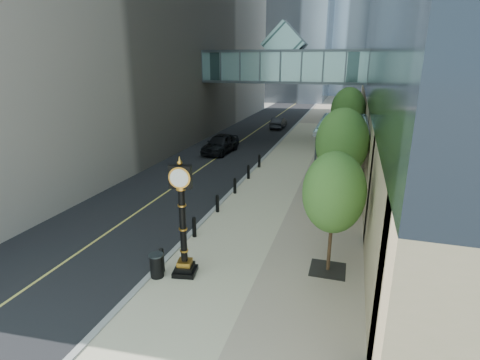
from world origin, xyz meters
name	(u,v)px	position (x,y,z in m)	size (l,w,h in m)	color
ground	(218,299)	(0.00, 0.00, 0.00)	(320.00, 320.00, 0.00)	gray
road	(269,122)	(-7.00, 40.00, 0.01)	(8.00, 180.00, 0.02)	black
sidewalk	(328,124)	(1.00, 40.00, 0.03)	(8.00, 180.00, 0.06)	#C0B594
curb	(298,123)	(-3.00, 40.00, 0.04)	(0.25, 180.00, 0.07)	gray
skywalk	(284,64)	(-3.00, 28.00, 7.71)	(17.00, 4.20, 5.80)	#487373
entrance_canopy	(343,124)	(3.48, 14.00, 4.19)	(3.00, 8.00, 4.38)	#383F44
bollard_row	(227,195)	(-2.70, 9.00, 0.51)	(0.20, 16.20, 0.90)	black
street_trees	(346,127)	(3.60, 16.34, 3.66)	(2.88, 28.39, 5.92)	black
street_clock	(183,227)	(-1.75, 1.10, 2.06)	(1.00, 1.00, 4.61)	black
trash_bin	(157,266)	(-2.70, 0.60, 0.51)	(0.52, 0.52, 0.90)	black
pedestrian	(329,173)	(2.85, 14.15, 0.82)	(0.55, 0.36, 1.52)	#A8A39A
car_near	(220,144)	(-7.29, 20.81, 0.88)	(2.02, 5.03, 1.71)	black
car_far	(279,123)	(-4.77, 35.23, 0.69)	(1.42, 4.09, 1.35)	black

